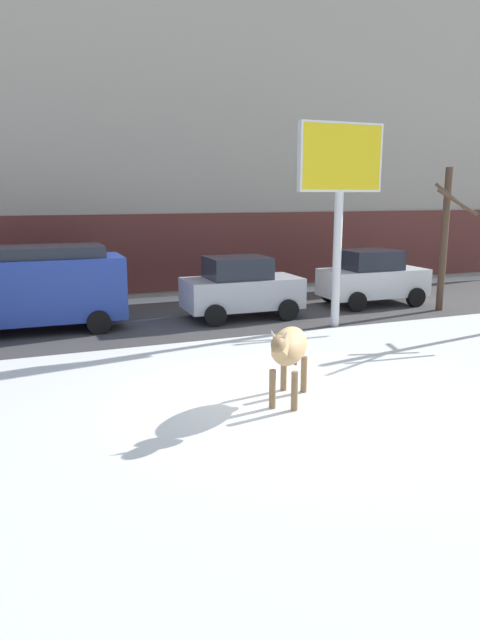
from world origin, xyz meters
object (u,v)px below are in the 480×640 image
(car_blue_van, at_px, (38,286))
(car_silver_hatchback, at_px, (241,288))
(billboard, at_px, (340,170))
(car_white_hatchback, at_px, (372,278))
(bare_tree_left_lot, at_px, (445,236))
(pedestrian_near_billboard, at_px, (95,281))
(cow_tan, at_px, (289,348))

(car_blue_van, bearing_deg, car_silver_hatchback, -4.73)
(billboard, xyz_separation_m, car_white_hatchback, (2.84, 2.35, -3.39))
(car_white_hatchback, distance_m, bare_tree_left_lot, 2.68)
(billboard, relative_size, bare_tree_left_lot, 1.23)
(car_silver_hatchback, height_order, pedestrian_near_billboard, car_silver_hatchback)
(car_silver_hatchback, relative_size, pedestrian_near_billboard, 2.05)
(car_blue_van, height_order, car_silver_hatchback, car_blue_van)
(car_white_hatchback, xyz_separation_m, bare_tree_left_lot, (1.47, -1.70, 1.46))
(billboard, relative_size, pedestrian_near_billboard, 3.21)
(car_silver_hatchback, bearing_deg, cow_tan, -105.23)
(billboard, height_order, bare_tree_left_lot, billboard)
(billboard, bearing_deg, cow_tan, -128.68)
(car_blue_van, bearing_deg, pedestrian_near_billboard, 56.41)
(car_white_hatchback, bearing_deg, cow_tan, -132.95)
(car_white_hatchback, bearing_deg, billboard, -140.38)
(billboard, distance_m, car_white_hatchback, 5.01)
(cow_tan, xyz_separation_m, car_silver_hatchback, (1.91, 7.01, -0.07))
(car_silver_hatchback, bearing_deg, car_white_hatchback, 3.88)
(car_blue_van, bearing_deg, car_white_hatchback, -0.77)
(billboard, height_order, car_blue_van, billboard)
(car_silver_hatchback, bearing_deg, pedestrian_near_billboard, 138.69)
(car_white_hatchback, distance_m, pedestrian_near_billboard, 9.28)
(pedestrian_near_billboard, bearing_deg, car_silver_hatchback, -41.31)
(cow_tan, height_order, car_blue_van, car_blue_van)
(car_blue_van, distance_m, pedestrian_near_billboard, 3.49)
(pedestrian_near_billboard, bearing_deg, car_white_hatchback, -19.11)
(car_blue_van, xyz_separation_m, car_white_hatchback, (10.69, -0.14, -0.32))
(bare_tree_left_lot, bearing_deg, car_silver_hatchback, 167.96)
(car_blue_van, relative_size, car_white_hatchback, 1.31)
(cow_tan, distance_m, car_silver_hatchback, 7.27)
(billboard, distance_m, pedestrian_near_billboard, 8.72)
(car_silver_hatchback, relative_size, bare_tree_left_lot, 0.79)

